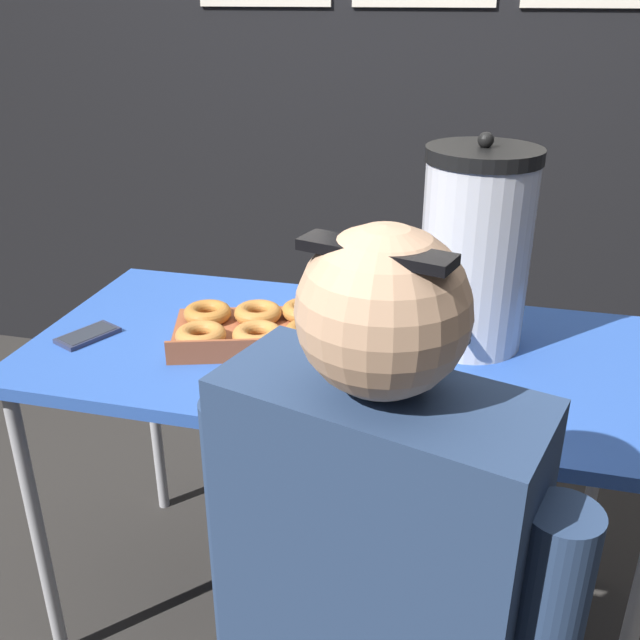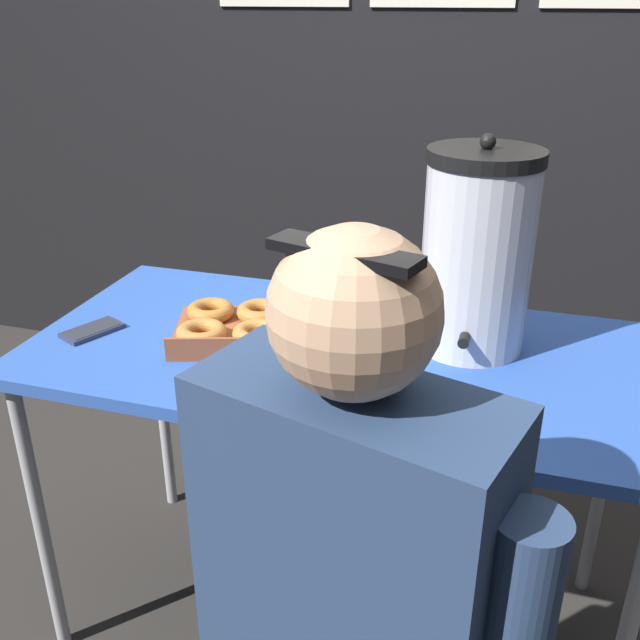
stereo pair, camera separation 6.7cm
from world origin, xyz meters
name	(u,v)px [view 2 (the right image)]	position (x,y,z in m)	size (l,w,h in m)	color
ground_plane	(335,612)	(0.00, 0.00, 0.00)	(12.00, 12.00, 0.00)	#2D2B28
back_wall	(443,0)	(0.00, 1.27, 1.44)	(6.00, 0.11, 2.89)	black
folding_table	(337,371)	(0.00, 0.00, 0.72)	(1.32, 0.66, 0.77)	#2D56B2
donut_box	(277,327)	(-0.14, 0.02, 0.80)	(0.53, 0.39, 0.05)	brown
coffee_urn	(477,252)	(0.27, 0.10, 0.98)	(0.23, 0.26, 0.45)	silver
cell_phone	(92,330)	(-0.55, -0.09, 0.78)	(0.12, 0.15, 0.01)	#2D334C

